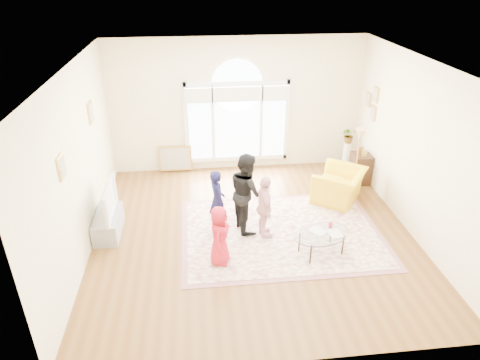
{
  "coord_description": "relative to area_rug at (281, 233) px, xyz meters",
  "views": [
    {
      "loc": [
        -1.01,
        -6.78,
        4.69
      ],
      "look_at": [
        -0.23,
        0.3,
        1.01
      ],
      "focal_mm": 32.0,
      "sensor_mm": 36.0,
      "label": 1
    }
  ],
  "objects": [
    {
      "name": "potted_plant",
      "position": [
        2.16,
        2.65,
        0.89
      ],
      "size": [
        0.37,
        0.32,
        0.4
      ],
      "primitive_type": "imported",
      "rotation": [
        0.0,
        0.0,
        -0.02
      ],
      "color": "#33722D",
      "rests_on": "plant_pedestal"
    },
    {
      "name": "plant_pedestal",
      "position": [
        2.16,
        2.65,
        0.34
      ],
      "size": [
        0.2,
        0.2,
        0.7
      ],
      "primitive_type": "cylinder",
      "color": "white",
      "rests_on": "ground"
    },
    {
      "name": "floor_lamp",
      "position": [
        1.93,
        1.45,
        1.27
      ],
      "size": [
        0.28,
        0.28,
        1.51
      ],
      "color": "black",
      "rests_on": "ground"
    },
    {
      "name": "armchair",
      "position": [
        1.48,
        1.13,
        0.34
      ],
      "size": [
        1.4,
        1.43,
        0.7
      ],
      "primitive_type": "imported",
      "rotation": [
        0.0,
        0.0,
        4.09
      ],
      "color": "gold",
      "rests_on": "ground"
    },
    {
      "name": "leaning_picture",
      "position": [
        -2.07,
        2.97,
        -0.01
      ],
      "size": [
        0.8,
        0.14,
        0.62
      ],
      "primitive_type": "cube",
      "rotation": [
        -0.14,
        0.0,
        0.0
      ],
      "color": "tan",
      "rests_on": "ground"
    },
    {
      "name": "side_cabinet",
      "position": [
        2.24,
        1.92,
        0.34
      ],
      "size": [
        0.4,
        0.5,
        0.7
      ],
      "primitive_type": "cube",
      "color": "black",
      "rests_on": "ground"
    },
    {
      "name": "television",
      "position": [
        -3.28,
        0.37,
        0.72
      ],
      "size": [
        0.17,
        1.06,
        0.61
      ],
      "color": "black",
      "rests_on": "tv_console"
    },
    {
      "name": "child_red",
      "position": [
        -1.23,
        -0.76,
        0.55
      ],
      "size": [
        0.47,
        0.6,
        1.08
      ],
      "primitive_type": "imported",
      "rotation": [
        0.0,
        0.0,
        1.31
      ],
      "color": "red",
      "rests_on": "area_rug"
    },
    {
      "name": "rug_border",
      "position": [
        0.0,
        0.0,
        -0.0
      ],
      "size": [
        3.8,
        2.8,
        0.01
      ],
      "primitive_type": "cube",
      "color": "#945E63",
      "rests_on": "ground"
    },
    {
      "name": "area_rug",
      "position": [
        0.0,
        0.0,
        0.0
      ],
      "size": [
        3.6,
        2.6,
        0.02
      ],
      "primitive_type": "cube",
      "color": "beige",
      "rests_on": "ground"
    },
    {
      "name": "child_black",
      "position": [
        -0.64,
        0.25,
        0.79
      ],
      "size": [
        0.73,
        0.86,
        1.56
      ],
      "primitive_type": "imported",
      "rotation": [
        0.0,
        0.0,
        1.77
      ],
      "color": "black",
      "rests_on": "area_rug"
    },
    {
      "name": "coffee_table",
      "position": [
        0.57,
        -0.7,
        0.39
      ],
      "size": [
        1.19,
        0.95,
        0.54
      ],
      "rotation": [
        0.0,
        0.0,
        0.3
      ],
      "color": "silver",
      "rests_on": "ground"
    },
    {
      "name": "ground",
      "position": [
        -0.54,
        0.07,
        -0.01
      ],
      "size": [
        6.0,
        6.0,
        0.0
      ],
      "primitive_type": "plane",
      "color": "brown",
      "rests_on": "ground"
    },
    {
      "name": "room_shell",
      "position": [
        -0.53,
        2.9,
        1.56
      ],
      "size": [
        6.0,
        6.0,
        6.0
      ],
      "color": "#F8EBC3",
      "rests_on": "ground"
    },
    {
      "name": "tv_console",
      "position": [
        -3.29,
        0.37,
        0.2
      ],
      "size": [
        0.45,
        1.0,
        0.42
      ],
      "primitive_type": "cube",
      "color": "gray",
      "rests_on": "ground"
    },
    {
      "name": "child_pink",
      "position": [
        -0.35,
        -0.07,
        0.63
      ],
      "size": [
        0.35,
        0.75,
        1.24
      ],
      "primitive_type": "imported",
      "rotation": [
        0.0,
        0.0,
        1.64
      ],
      "color": "#EEACB2",
      "rests_on": "area_rug"
    },
    {
      "name": "child_navy",
      "position": [
        -1.2,
        0.28,
        0.63
      ],
      "size": [
        0.41,
        0.51,
        1.24
      ],
      "primitive_type": "imported",
      "rotation": [
        0.0,
        0.0,
        1.84
      ],
      "color": "black",
      "rests_on": "area_rug"
    }
  ]
}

